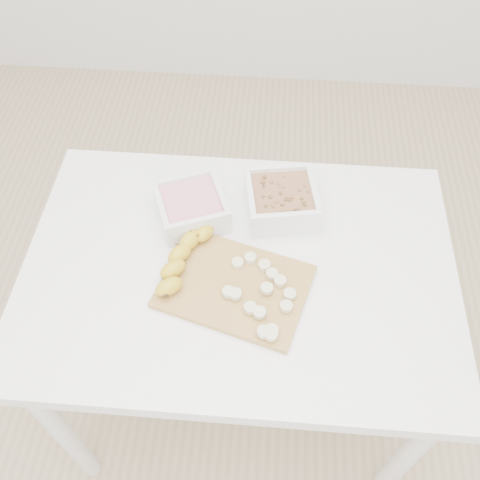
# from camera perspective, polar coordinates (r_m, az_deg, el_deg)

# --- Properties ---
(ground) EXTENTS (3.50, 3.50, 0.00)m
(ground) POSITION_cam_1_polar(r_m,az_deg,el_deg) (1.90, -0.07, -15.64)
(ground) COLOR #C6AD89
(ground) RESTS_ON ground
(table) EXTENTS (1.00, 0.70, 0.75)m
(table) POSITION_cam_1_polar(r_m,az_deg,el_deg) (1.31, -0.10, -5.15)
(table) COLOR white
(table) RESTS_ON ground
(bowl_yogurt) EXTENTS (0.20, 0.20, 0.07)m
(bowl_yogurt) POSITION_cam_1_polar(r_m,az_deg,el_deg) (1.30, -5.19, 3.55)
(bowl_yogurt) COLOR white
(bowl_yogurt) RESTS_ON table
(bowl_granola) EXTENTS (0.19, 0.19, 0.08)m
(bowl_granola) POSITION_cam_1_polar(r_m,az_deg,el_deg) (1.31, 4.43, 4.28)
(bowl_granola) COLOR white
(bowl_granola) RESTS_ON table
(cutting_board) EXTENTS (0.37, 0.31, 0.01)m
(cutting_board) POSITION_cam_1_polar(r_m,az_deg,el_deg) (1.19, -0.58, -4.97)
(cutting_board) COLOR #A67A41
(cutting_board) RESTS_ON table
(banana) EXTENTS (0.17, 0.22, 0.04)m
(banana) POSITION_cam_1_polar(r_m,az_deg,el_deg) (1.21, -6.05, -1.96)
(banana) COLOR gold
(banana) RESTS_ON cutting_board
(banana_slices) EXTENTS (0.16, 0.22, 0.02)m
(banana_slices) POSITION_cam_1_polar(r_m,az_deg,el_deg) (1.16, 2.33, -5.86)
(banana_slices) COLOR beige
(banana_slices) RESTS_ON cutting_board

